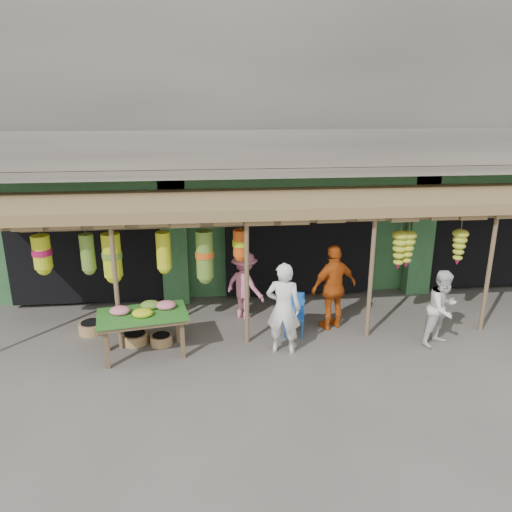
{
  "coord_description": "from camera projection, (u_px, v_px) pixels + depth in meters",
  "views": [
    {
      "loc": [
        -2.31,
        -9.28,
        4.76
      ],
      "look_at": [
        -1.19,
        1.0,
        1.44
      ],
      "focal_mm": 35.0,
      "sensor_mm": 36.0,
      "label": 1
    }
  ],
  "objects": [
    {
      "name": "person_front",
      "position": [
        283.0,
        308.0,
        9.48
      ],
      "size": [
        0.76,
        0.6,
        1.83
      ],
      "primitive_type": "imported",
      "rotation": [
        0.0,
        0.0,
        2.87
      ],
      "color": "white",
      "rests_on": "ground"
    },
    {
      "name": "basket_mid",
      "position": [
        135.0,
        338.0,
        10.08
      ],
      "size": [
        0.62,
        0.62,
        0.21
      ],
      "primitive_type": "cylinder",
      "rotation": [
        0.0,
        0.0,
        -0.16
      ],
      "color": "olive",
      "rests_on": "ground"
    },
    {
      "name": "blue_chair",
      "position": [
        294.0,
        312.0,
        10.38
      ],
      "size": [
        0.49,
        0.5,
        0.88
      ],
      "rotation": [
        0.0,
        0.0,
        -0.2
      ],
      "color": "#1B54AF",
      "rests_on": "ground"
    },
    {
      "name": "awning",
      "position": [
        305.0,
        206.0,
        10.43
      ],
      "size": [
        14.0,
        2.7,
        2.79
      ],
      "color": "brown",
      "rests_on": "ground"
    },
    {
      "name": "person_vendor",
      "position": [
        334.0,
        287.0,
        10.5
      ],
      "size": [
        1.17,
        0.8,
        1.85
      ],
      "primitive_type": "imported",
      "rotation": [
        0.0,
        0.0,
        3.5
      ],
      "color": "#C04F12",
      "rests_on": "ground"
    },
    {
      "name": "basket_right",
      "position": [
        161.0,
        340.0,
        10.01
      ],
      "size": [
        0.48,
        0.48,
        0.2
      ],
      "primitive_type": "cylinder",
      "rotation": [
        0.0,
        0.0,
        0.08
      ],
      "color": "olive",
      "rests_on": "ground"
    },
    {
      "name": "ground",
      "position": [
        317.0,
        334.0,
        10.48
      ],
      "size": [
        80.0,
        80.0,
        0.0
      ],
      "primitive_type": "plane",
      "color": "#514C47",
      "rests_on": "ground"
    },
    {
      "name": "person_shopper",
      "position": [
        245.0,
        285.0,
        11.02
      ],
      "size": [
        1.12,
        1.11,
        1.55
      ],
      "primitive_type": "imported",
      "rotation": [
        0.0,
        0.0,
        2.38
      ],
      "color": "pink",
      "rests_on": "ground"
    },
    {
      "name": "flower_table",
      "position": [
        143.0,
        315.0,
        9.44
      ],
      "size": [
        1.8,
        1.24,
        1.0
      ],
      "rotation": [
        0.0,
        0.0,
        0.17
      ],
      "color": "brown",
      "rests_on": "ground"
    },
    {
      "name": "basket_left",
      "position": [
        92.0,
        327.0,
        10.51
      ],
      "size": [
        0.7,
        0.7,
        0.23
      ],
      "primitive_type": "cylinder",
      "rotation": [
        0.0,
        0.0,
        -0.33
      ],
      "color": "olive",
      "rests_on": "ground"
    },
    {
      "name": "building",
      "position": [
        283.0,
        148.0,
        14.06
      ],
      "size": [
        16.4,
        6.8,
        7.0
      ],
      "color": "gray",
      "rests_on": "ground"
    },
    {
      "name": "person_right",
      "position": [
        443.0,
        308.0,
        9.82
      ],
      "size": [
        0.95,
        0.88,
        1.56
      ],
      "primitive_type": "imported",
      "rotation": [
        0.0,
        0.0,
        0.5
      ],
      "color": "silver",
      "rests_on": "ground"
    }
  ]
}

